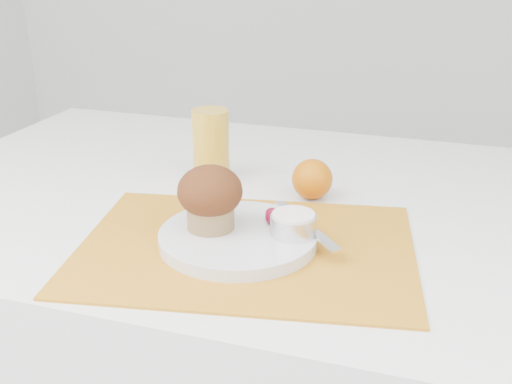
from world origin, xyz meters
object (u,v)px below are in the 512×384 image
(juice_glass, at_px, (211,146))
(muffin, at_px, (210,196))
(orange, at_px, (312,179))
(plate, at_px, (238,237))
(table, at_px, (250,379))

(juice_glass, xyz_separation_m, muffin, (0.09, -0.22, 0.01))
(orange, xyz_separation_m, muffin, (-0.10, -0.20, 0.04))
(juice_glass, height_order, muffin, juice_glass)
(plate, distance_m, muffin, 0.07)
(plate, distance_m, orange, 0.21)
(plate, xyz_separation_m, juice_glass, (-0.13, 0.23, 0.05))
(juice_glass, bearing_deg, table, -27.35)
(muffin, bearing_deg, plate, -1.45)
(orange, xyz_separation_m, juice_glass, (-0.19, 0.03, 0.03))
(plate, bearing_deg, orange, 74.18)
(muffin, bearing_deg, juice_glass, 111.56)
(juice_glass, distance_m, muffin, 0.24)
(juice_glass, bearing_deg, plate, -60.19)
(table, xyz_separation_m, plate, (0.05, -0.18, 0.39))
(plate, bearing_deg, muffin, 178.55)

